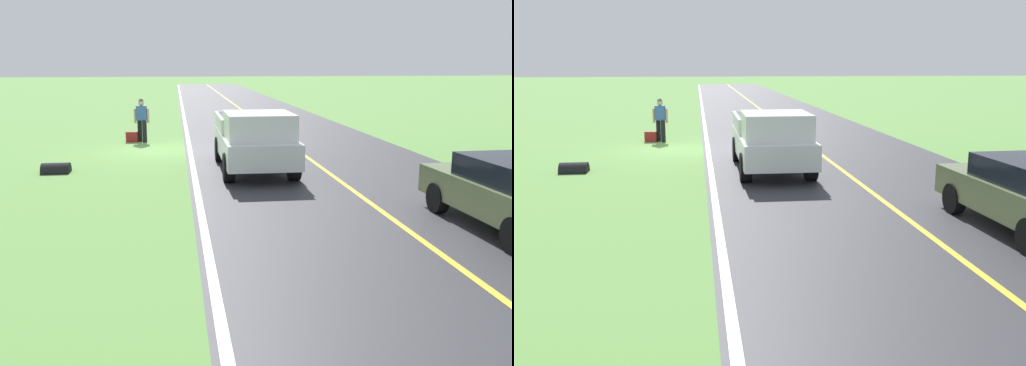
# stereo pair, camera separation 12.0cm
# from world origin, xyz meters

# --- Properties ---
(ground_plane) EXTENTS (200.00, 200.00, 0.00)m
(ground_plane) POSITION_xyz_m (0.00, 0.00, 0.00)
(ground_plane) COLOR #609347
(road_surface) EXTENTS (8.22, 120.00, 0.00)m
(road_surface) POSITION_xyz_m (-4.93, 0.00, 0.00)
(road_surface) COLOR #333338
(road_surface) RESTS_ON ground
(lane_edge_line) EXTENTS (0.16, 117.60, 0.00)m
(lane_edge_line) POSITION_xyz_m (-1.00, 0.00, 0.01)
(lane_edge_line) COLOR silver
(lane_edge_line) RESTS_ON ground
(lane_centre_line) EXTENTS (0.14, 117.60, 0.00)m
(lane_centre_line) POSITION_xyz_m (-4.93, 0.00, 0.01)
(lane_centre_line) COLOR gold
(lane_centre_line) RESTS_ON ground
(hitchhiker_walking) EXTENTS (0.62, 0.53, 1.75)m
(hitchhiker_walking) POSITION_xyz_m (0.84, -2.34, 0.98)
(hitchhiker_walking) COLOR black
(hitchhiker_walking) RESTS_ON ground
(suitcase_carried) EXTENTS (0.47, 0.23, 0.42)m
(suitcase_carried) POSITION_xyz_m (1.26, -2.29, 0.21)
(suitcase_carried) COLOR maroon
(suitcase_carried) RESTS_ON ground
(pickup_truck_passing) EXTENTS (2.12, 5.41, 1.82)m
(pickup_truck_passing) POSITION_xyz_m (-2.81, 4.57, 0.97)
(pickup_truck_passing) COLOR silver
(pickup_truck_passing) RESTS_ON ground
(drainage_culvert) EXTENTS (0.80, 0.60, 0.60)m
(drainage_culvert) POSITION_xyz_m (3.01, 4.02, 0.00)
(drainage_culvert) COLOR black
(drainage_culvert) RESTS_ON ground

